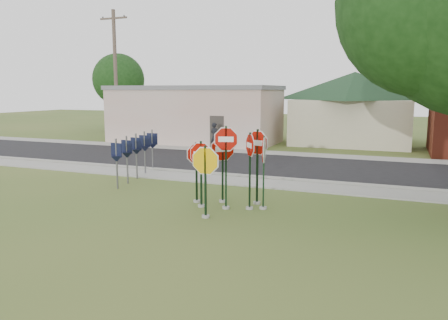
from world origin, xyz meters
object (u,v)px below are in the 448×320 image
at_px(stop_sign_yellow, 205,172).
at_px(utility_pole_near, 116,75).
at_px(stop_sign_center, 226,155).
at_px(pedestrian, 215,136).
at_px(stop_sign_left, 201,165).

relative_size(stop_sign_yellow, utility_pole_near, 0.25).
xyz_separation_m(stop_sign_center, pedestrian, (-5.82, 12.67, -0.84)).
bearing_deg(stop_sign_left, stop_sign_center, 6.42).
relative_size(stop_sign_center, pedestrian, 1.60).
distance_m(stop_sign_center, utility_pole_near, 19.98).
bearing_deg(utility_pole_near, stop_sign_left, -46.51).
xyz_separation_m(stop_sign_yellow, utility_pole_near, (-13.86, 15.01, 3.54)).
bearing_deg(stop_sign_center, stop_sign_left, -173.58).
relative_size(stop_sign_left, pedestrian, 1.31).
relative_size(stop_sign_center, stop_sign_left, 1.22).
bearing_deg(utility_pole_near, pedestrian, -8.08).
relative_size(utility_pole_near, pedestrian, 5.36).
bearing_deg(stop_sign_left, pedestrian, 111.30).
distance_m(stop_sign_yellow, stop_sign_left, 1.26).
distance_m(stop_sign_center, stop_sign_left, 0.93).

